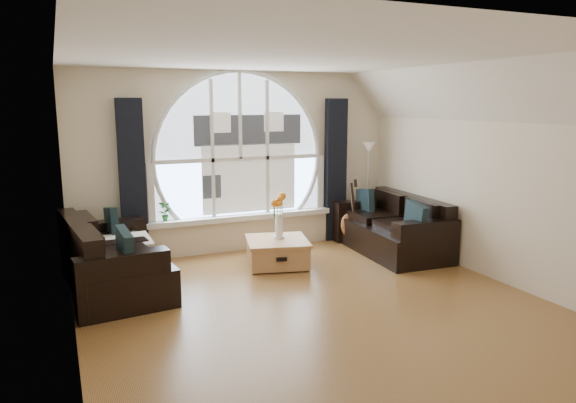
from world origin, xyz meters
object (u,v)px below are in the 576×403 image
at_px(sofa_right, 391,226).
at_px(coffee_chest, 277,251).
at_px(sofa_left, 115,257).
at_px(potted_plant, 165,211).
at_px(vase_flowers, 279,211).
at_px(floor_lamp, 368,191).
at_px(guitar, 351,211).

bearing_deg(sofa_right, coffee_chest, -179.32).
bearing_deg(sofa_left, potted_plant, 46.37).
relative_size(sofa_right, vase_flowers, 2.73).
distance_m(sofa_left, coffee_chest, 2.18).
bearing_deg(coffee_chest, sofa_right, 11.55).
bearing_deg(potted_plant, sofa_left, -126.97).
distance_m(sofa_left, potted_plant, 1.39).
bearing_deg(potted_plant, vase_flowers, -32.56).
bearing_deg(floor_lamp, sofa_left, -167.47).
xyz_separation_m(guitar, potted_plant, (-2.87, 0.38, 0.18)).
xyz_separation_m(sofa_right, vase_flowers, (-1.76, 0.15, 0.36)).
bearing_deg(potted_plant, floor_lamp, -2.96).
distance_m(coffee_chest, floor_lamp, 2.19).
bearing_deg(coffee_chest, sofa_left, -162.75).
relative_size(sofa_right, floor_lamp, 1.19).
bearing_deg(floor_lamp, sofa_right, -98.25).
height_order(sofa_right, vase_flowers, vase_flowers).
relative_size(floor_lamp, potted_plant, 5.14).
relative_size(sofa_left, vase_flowers, 2.79).
distance_m(sofa_right, floor_lamp, 0.97).
relative_size(sofa_left, floor_lamp, 1.22).
distance_m(sofa_right, potted_plant, 3.36).
height_order(vase_flowers, guitar, vase_flowers).
distance_m(sofa_right, guitar, 0.75).
distance_m(guitar, potted_plant, 2.90).
xyz_separation_m(coffee_chest, potted_plant, (-1.35, 0.97, 0.50)).
bearing_deg(vase_flowers, floor_lamp, 21.12).
bearing_deg(guitar, floor_lamp, 21.06).
relative_size(vase_flowers, potted_plant, 2.25).
xyz_separation_m(sofa_right, guitar, (-0.31, 0.67, 0.13)).
bearing_deg(sofa_left, guitar, 4.18).
height_order(sofa_left, floor_lamp, floor_lamp).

